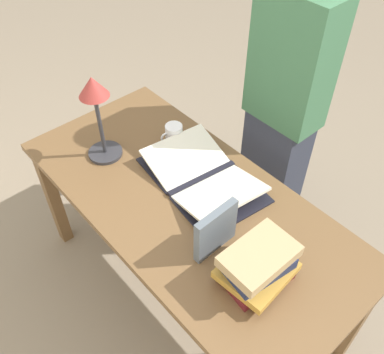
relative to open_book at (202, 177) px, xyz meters
The scene contains 8 objects.
ground_plane 0.76m from the open_book, 108.00° to the left, with size 12.00×12.00×0.00m, color gray.
reading_desk 0.17m from the open_book, 108.00° to the left, with size 1.57×0.74×0.72m.
open_book is the anchor object (origin of this frame).
book_stack_tall 0.52m from the open_book, 159.22° to the left, with size 0.23×0.26×0.16m.
book_standing_upright 0.36m from the open_book, 145.42° to the left, with size 0.03×0.19×0.20m.
reading_lamp 0.54m from the open_book, 27.78° to the left, with size 0.16×0.16×0.41m.
coffee_mug 0.29m from the open_book, 14.44° to the right, with size 0.08×0.11×0.09m.
person_reader 0.56m from the open_book, 87.05° to the right, with size 0.36×0.23×1.61m.
Camera 1 is at (-0.90, 0.77, 2.06)m, focal length 40.00 mm.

